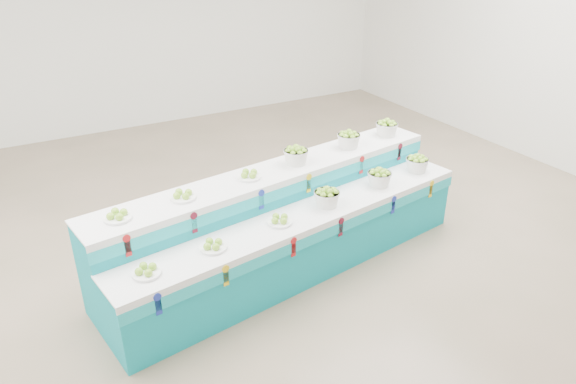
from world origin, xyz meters
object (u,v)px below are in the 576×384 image
at_px(display_stand, 288,222).
at_px(basket_upper_right, 387,128).
at_px(basket_lower_left, 327,197).
at_px(plate_upper_mid, 183,194).

distance_m(display_stand, basket_upper_right, 1.86).
xyz_separation_m(basket_lower_left, plate_upper_mid, (-1.43, 0.31, 0.25)).
bearing_deg(basket_upper_right, display_stand, -162.95).
relative_size(basket_lower_left, plate_upper_mid, 1.07).
bearing_deg(display_stand, basket_lower_left, -39.87).
height_order(basket_lower_left, plate_upper_mid, plate_upper_mid).
bearing_deg(plate_upper_mid, basket_lower_left, -12.10).
bearing_deg(display_stand, basket_upper_right, 8.46).
distance_m(display_stand, basket_lower_left, 0.51).
xyz_separation_m(display_stand, basket_upper_right, (1.68, 0.52, 0.61)).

